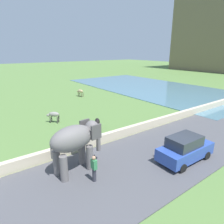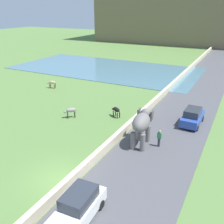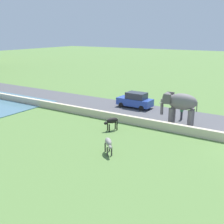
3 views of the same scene
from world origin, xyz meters
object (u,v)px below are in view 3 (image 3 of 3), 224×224
(elephant, at_px, (180,104))
(cow_black, at_px, (112,121))
(car_blue, at_px, (135,100))
(cow_grey, at_px, (108,143))
(person_beside_elephant, at_px, (182,111))

(elephant, relative_size, cow_black, 2.57)
(car_blue, xyz_separation_m, cow_black, (-7.86, -1.86, -0.06))
(car_blue, xyz_separation_m, cow_grey, (-12.21, -4.35, -0.06))
(car_blue, relative_size, cow_black, 2.94)
(elephant, bearing_deg, car_blue, 63.15)
(elephant, relative_size, car_blue, 0.87)
(cow_grey, xyz_separation_m, cow_black, (4.35, 2.49, 0.00))
(cow_grey, distance_m, cow_black, 5.01)
(car_blue, distance_m, cow_black, 8.08)
(car_blue, bearing_deg, cow_grey, -160.37)
(person_beside_elephant, height_order, car_blue, car_blue)
(person_beside_elephant, relative_size, car_blue, 0.40)
(elephant, xyz_separation_m, cow_grey, (-9.04, 1.91, -1.20))
(elephant, distance_m, cow_black, 6.55)
(elephant, distance_m, person_beside_elephant, 1.96)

